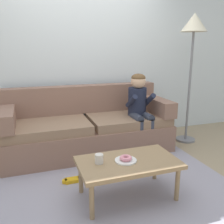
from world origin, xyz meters
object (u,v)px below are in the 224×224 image
(couch, at_px, (88,128))
(mug, at_px, (99,159))
(donut, at_px, (126,158))
(floor_lamp, at_px, (194,34))
(coffee_table, at_px, (128,165))
(person_child, at_px, (139,105))
(toy_controller, at_px, (72,181))

(couch, height_order, mug, couch)
(donut, distance_m, floor_lamp, 2.27)
(coffee_table, distance_m, floor_lamp, 2.29)
(mug, bearing_deg, couch, 81.12)
(donut, bearing_deg, couch, 92.51)
(couch, xyz_separation_m, person_child, (0.71, -0.20, 0.34))
(mug, height_order, toy_controller, mug)
(toy_controller, bearing_deg, floor_lamp, 37.52)
(couch, xyz_separation_m, floor_lamp, (1.58, -0.13, 1.31))
(toy_controller, xyz_separation_m, floor_lamp, (1.97, 0.71, 1.62))
(person_child, height_order, mug, person_child)
(person_child, relative_size, floor_lamp, 0.57)
(person_child, distance_m, floor_lamp, 1.31)
(floor_lamp, bearing_deg, toy_controller, -160.20)
(mug, bearing_deg, floor_lamp, 32.28)
(person_child, relative_size, donut, 9.18)
(couch, distance_m, person_child, 0.81)
(couch, bearing_deg, floor_lamp, -4.58)
(couch, bearing_deg, coffee_table, -86.28)
(coffee_table, xyz_separation_m, person_child, (0.62, 1.08, 0.32))
(person_child, distance_m, toy_controller, 1.42)
(donut, xyz_separation_m, floor_lamp, (1.52, 1.16, 1.22))
(mug, relative_size, floor_lamp, 0.05)
(coffee_table, relative_size, person_child, 0.88)
(coffee_table, bearing_deg, person_child, 60.02)
(floor_lamp, bearing_deg, coffee_table, -142.23)
(coffee_table, bearing_deg, floor_lamp, 37.77)
(couch, relative_size, person_child, 2.08)
(mug, bearing_deg, donut, -9.17)
(toy_controller, bearing_deg, donut, -27.91)
(mug, relative_size, toy_controller, 0.40)
(donut, height_order, toy_controller, donut)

